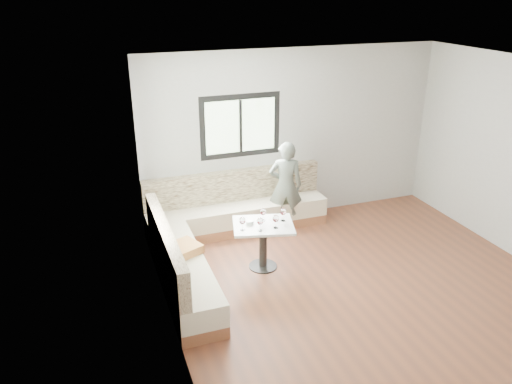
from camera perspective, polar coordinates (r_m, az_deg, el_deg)
room at (r=6.12m, az=12.71°, el=0.31°), size 5.01×5.01×2.81m
banquette at (r=7.32m, az=-4.71°, el=-4.67°), size 2.90×2.80×0.95m
table at (r=6.86m, az=0.82°, el=-4.95°), size 0.95×0.82×0.67m
person at (r=7.92m, az=3.40°, el=0.73°), size 0.61×0.50×1.45m
olive_ramekin at (r=6.80m, az=-0.72°, el=-3.45°), size 0.11×0.11×0.04m
wine_glass_a at (r=6.57m, az=-1.57°, el=-3.35°), size 0.08×0.08×0.19m
wine_glass_b at (r=6.56m, az=0.47°, el=-3.41°), size 0.08×0.08×0.19m
wine_glass_c at (r=6.64m, az=2.28°, el=-3.10°), size 0.08×0.08×0.19m
wine_glass_d at (r=6.83m, az=0.82°, el=-2.31°), size 0.08×0.08×0.19m
wine_glass_e at (r=6.84m, az=3.12°, el=-2.30°), size 0.08×0.08×0.19m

